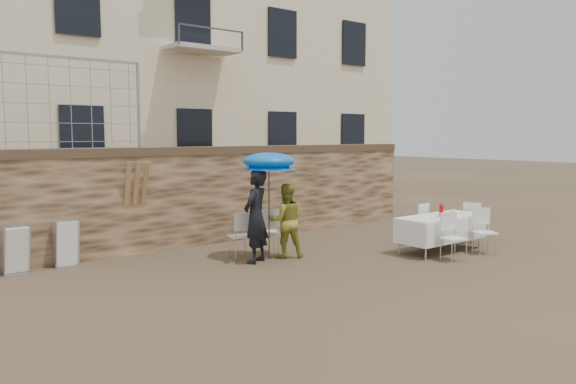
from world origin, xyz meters
TOP-DOWN VIEW (x-y plane):
  - ground at (0.00, 0.00)m, footprint 80.00×80.00m
  - stone_wall at (0.00, 5.00)m, footprint 13.00×0.50m
  - chain_link_fence at (-3.00, 5.00)m, footprint 3.20×0.06m
  - man_suit at (-0.10, 2.59)m, footprint 0.80×0.71m
  - woman_dress at (0.65, 2.59)m, footprint 0.92×0.85m
  - umbrella at (0.30, 2.69)m, footprint 1.10×1.10m
  - couple_chair_left at (-0.10, 3.14)m, footprint 0.55×0.55m
  - couple_chair_right at (0.60, 3.14)m, footprint 0.62×0.62m
  - banquet_table at (3.66, 0.98)m, footprint 2.10×0.85m
  - soda_bottle at (3.46, 0.83)m, footprint 0.09×0.09m
  - table_chair_front_left at (3.06, 0.23)m, footprint 0.59×0.59m
  - table_chair_front_right at (4.16, 0.23)m, footprint 0.66×0.66m
  - table_chair_back at (3.86, 1.78)m, footprint 0.50×0.50m
  - table_chair_side at (5.06, 1.08)m, footprint 0.61×0.61m
  - chair_stack_left at (-4.03, 4.71)m, footprint 0.46×0.47m
  - chair_stack_right at (-3.13, 4.71)m, footprint 0.46×0.40m
  - wood_planks at (-1.53, 4.78)m, footprint 0.70×0.20m

SIDE VIEW (x-z plane):
  - ground at x=0.00m, z-range 0.00..0.00m
  - chair_stack_left at x=-4.03m, z-range 0.00..0.92m
  - chair_stack_right at x=-3.13m, z-range 0.00..0.92m
  - couple_chair_left at x=-0.10m, z-range 0.00..0.96m
  - couple_chair_right at x=0.60m, z-range 0.00..0.96m
  - table_chair_front_left at x=3.06m, z-range 0.00..0.96m
  - table_chair_front_right at x=4.16m, z-range 0.00..0.96m
  - table_chair_back at x=3.86m, z-range 0.00..0.96m
  - table_chair_side at x=5.06m, z-range 0.00..0.96m
  - banquet_table at x=3.66m, z-range 0.34..1.12m
  - woman_dress at x=0.65m, z-range 0.00..1.53m
  - soda_bottle at x=3.46m, z-range 0.77..1.04m
  - man_suit at x=-0.10m, z-range 0.00..1.84m
  - wood_planks at x=-1.53m, z-range 0.00..2.00m
  - stone_wall at x=0.00m, z-range 0.00..2.20m
  - umbrella at x=0.30m, z-range 0.91..2.95m
  - chain_link_fence at x=-3.00m, z-range 2.20..4.00m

